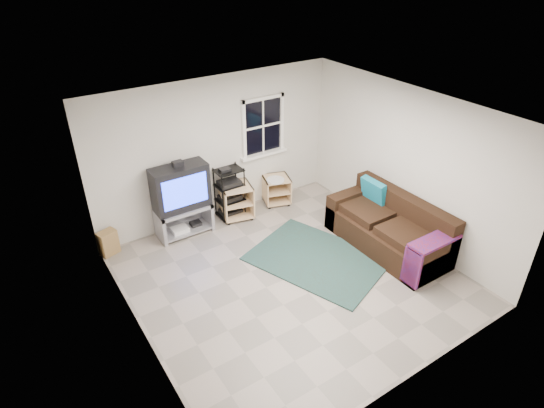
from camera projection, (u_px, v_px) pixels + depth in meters
room at (263, 130)px, 8.36m from camera, size 4.60×4.62×4.60m
tv_unit at (181, 195)px, 7.70m from camera, size 0.95×0.47×1.39m
av_rack at (230, 195)px, 8.37m from camera, size 0.49×0.36×0.99m
side_table_left at (236, 199)px, 8.42m from camera, size 0.66×0.66×0.65m
side_table_right at (276, 188)px, 8.87m from camera, size 0.62×0.62×0.56m
sofa at (389, 229)px, 7.56m from camera, size 0.94×2.13×0.97m
shag_rug at (317, 259)px, 7.40m from camera, size 2.12×2.45×0.02m
paper_bag at (108, 243)px, 7.45m from camera, size 0.34×0.27×0.42m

